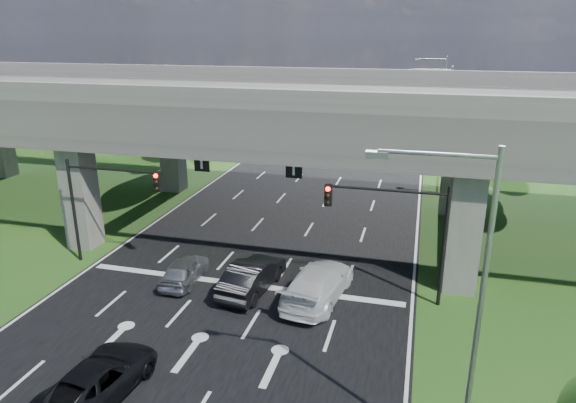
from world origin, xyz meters
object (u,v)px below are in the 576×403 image
at_px(streetlight_far, 443,119).
at_px(car_silver, 185,270).
at_px(signal_right, 398,220).
at_px(streetlight_beyond, 439,96).
at_px(car_dark, 252,276).
at_px(car_white, 318,283).
at_px(signal_left, 105,194).
at_px(streetlight_near, 466,296).
at_px(car_trailing, 98,379).

bearing_deg(streetlight_far, car_silver, -121.74).
height_order(signal_right, streetlight_beyond, streetlight_beyond).
relative_size(car_silver, car_dark, 0.79).
bearing_deg(streetlight_beyond, car_white, -99.00).
xyz_separation_m(signal_left, car_silver, (4.93, -0.94, -3.49)).
bearing_deg(car_silver, streetlight_near, 142.30).
bearing_deg(car_trailing, streetlight_beyond, -99.67).
height_order(streetlight_beyond, car_dark, streetlight_beyond).
bearing_deg(car_silver, streetlight_far, -124.72).
distance_m(signal_left, streetlight_near, 20.56).
distance_m(streetlight_far, car_trailing, 32.71).
bearing_deg(streetlight_beyond, car_trailing, -104.71).
relative_size(streetlight_far, streetlight_beyond, 1.00).
bearing_deg(car_white, signal_right, -157.63).
distance_m(streetlight_near, streetlight_beyond, 46.00).
height_order(signal_right, car_white, signal_right).
xyz_separation_m(streetlight_beyond, car_trailing, (-12.07, -45.97, -5.11)).
height_order(streetlight_far, car_white, streetlight_far).
height_order(streetlight_beyond, car_silver, streetlight_beyond).
height_order(streetlight_beyond, car_trailing, streetlight_beyond).
distance_m(streetlight_far, car_dark, 23.48).
bearing_deg(signal_left, streetlight_beyond, 63.57).
height_order(streetlight_near, streetlight_far, same).
xyz_separation_m(streetlight_far, streetlight_beyond, (0.00, 16.00, 0.00)).
distance_m(signal_left, car_trailing, 12.02).
bearing_deg(streetlight_near, car_white, 123.06).
height_order(signal_left, car_dark, signal_left).
distance_m(streetlight_near, car_white, 11.83).
bearing_deg(car_silver, car_dark, 177.02).
height_order(streetlight_far, car_trailing, streetlight_far).
bearing_deg(streetlight_beyond, signal_left, -116.43).
distance_m(streetlight_far, car_silver, 25.22).
relative_size(signal_left, streetlight_beyond, 0.60).
bearing_deg(streetlight_near, car_silver, 145.29).
relative_size(streetlight_near, car_white, 1.71).
height_order(streetlight_near, car_white, streetlight_near).
xyz_separation_m(car_white, car_trailing, (-6.21, -8.97, -0.14)).
bearing_deg(streetlight_near, streetlight_beyond, 90.00).
relative_size(signal_right, car_silver, 1.53).
distance_m(signal_right, streetlight_near, 10.33).
distance_m(streetlight_far, car_white, 22.36).
height_order(car_silver, car_white, car_white).
relative_size(streetlight_far, car_trailing, 1.97).
distance_m(signal_right, streetlight_beyond, 36.17).
bearing_deg(streetlight_far, streetlight_beyond, 90.00).
distance_m(streetlight_beyond, car_silver, 39.55).
bearing_deg(car_trailing, signal_left, -54.41).
bearing_deg(signal_left, signal_right, 0.00).
bearing_deg(car_trailing, streetlight_near, -175.08).
height_order(streetlight_far, car_dark, streetlight_far).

